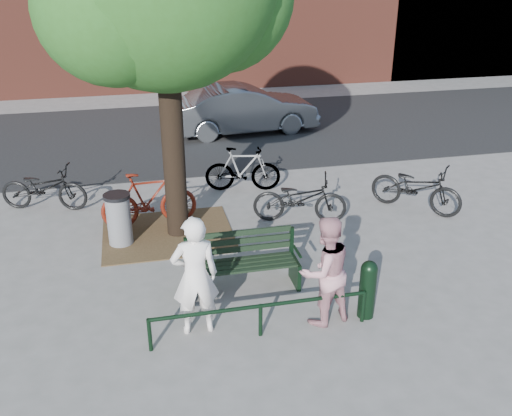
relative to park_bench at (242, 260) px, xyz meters
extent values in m
plane|color=gray|center=(0.00, -0.08, -0.48)|extent=(90.00, 90.00, 0.00)
cube|color=brown|center=(-1.00, 2.12, -0.47)|extent=(2.40, 2.00, 0.02)
cube|color=black|center=(0.00, 8.42, -0.47)|extent=(40.00, 7.00, 0.01)
cube|color=black|center=(-0.84, -0.08, -0.25)|extent=(0.06, 0.52, 0.45)
cube|color=black|center=(-0.84, 0.15, 0.19)|extent=(0.06, 0.06, 0.44)
cylinder|color=black|center=(-0.84, -0.18, 0.15)|extent=(0.04, 0.36, 0.04)
cube|color=black|center=(0.84, -0.08, -0.25)|extent=(0.06, 0.52, 0.45)
cube|color=black|center=(0.84, 0.15, 0.19)|extent=(0.06, 0.06, 0.44)
cylinder|color=black|center=(0.84, -0.18, 0.15)|extent=(0.04, 0.36, 0.04)
cube|color=black|center=(0.00, -0.08, -0.03)|extent=(1.64, 0.46, 0.04)
cube|color=black|center=(0.00, 0.15, 0.26)|extent=(1.64, 0.03, 0.47)
cylinder|color=black|center=(-1.50, -1.28, -0.23)|extent=(0.06, 0.06, 0.50)
cylinder|color=black|center=(0.00, -1.28, -0.23)|extent=(0.06, 0.06, 0.50)
cylinder|color=black|center=(1.50, -1.28, -0.23)|extent=(0.06, 0.06, 0.50)
cylinder|color=black|center=(0.00, -1.28, 0.00)|extent=(3.00, 0.06, 0.06)
cylinder|color=black|center=(-0.80, 2.12, 1.42)|extent=(0.40, 0.40, 3.80)
sphere|color=#25551A|center=(-1.60, 1.72, 3.62)|extent=(2.40, 2.40, 2.40)
imported|color=white|center=(-0.83, -0.96, 0.40)|extent=(0.64, 0.43, 1.75)
imported|color=#C3868F|center=(0.95, -1.13, 0.34)|extent=(0.92, 0.80, 1.63)
cylinder|color=black|center=(1.60, -1.16, -0.09)|extent=(0.24, 0.24, 0.78)
sphere|color=black|center=(1.60, -1.16, 0.31)|extent=(0.24, 0.24, 0.24)
cylinder|color=gray|center=(-1.86, 1.92, -0.02)|extent=(0.43, 0.43, 0.91)
cylinder|color=black|center=(-1.86, 1.92, 0.46)|extent=(0.48, 0.48, 0.06)
imported|color=black|center=(-3.34, 3.82, -0.01)|extent=(1.88, 1.10, 0.94)
imported|color=#5E180D|center=(-1.29, 2.58, 0.07)|extent=(1.85, 0.61, 1.09)
imported|color=black|center=(1.57, 2.12, 0.00)|extent=(1.92, 1.11, 0.95)
imported|color=gray|center=(0.81, 3.92, 0.02)|extent=(1.72, 0.78, 1.00)
imported|color=black|center=(4.03, 2.12, 0.02)|extent=(1.78, 1.81, 0.99)
imported|color=slate|center=(1.74, 8.27, 0.21)|extent=(4.31, 1.83, 1.38)
camera|label=1|loc=(-1.48, -7.58, 4.39)|focal=40.00mm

